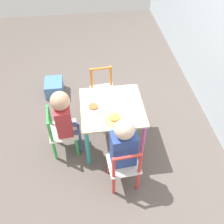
{
  "coord_description": "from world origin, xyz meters",
  "views": [
    {
      "loc": [
        1.68,
        -0.21,
        2.12
      ],
      "look_at": [
        0.0,
        0.0,
        0.41
      ],
      "focal_mm": 42.0,
      "sensor_mm": 36.0,
      "label": 1
    }
  ],
  "objects_px": {
    "kids_table": "(112,112)",
    "chair_orange": "(103,92)",
    "chair_green": "(61,132)",
    "storage_bin": "(54,87)",
    "chair_red": "(124,166)",
    "plate_right": "(114,119)",
    "child_right": "(123,146)",
    "child_front": "(65,117)",
    "plate_front": "(93,107)"
  },
  "relations": [
    {
      "from": "kids_table",
      "to": "child_right",
      "type": "distance_m",
      "value": 0.43
    },
    {
      "from": "child_front",
      "to": "chair_green",
      "type": "bearing_deg",
      "value": 90.0
    },
    {
      "from": "plate_front",
      "to": "child_front",
      "type": "bearing_deg",
      "value": -82.13
    },
    {
      "from": "child_front",
      "to": "storage_bin",
      "type": "bearing_deg",
      "value": 6.55
    },
    {
      "from": "kids_table",
      "to": "child_right",
      "type": "height_order",
      "value": "child_right"
    },
    {
      "from": "chair_red",
      "to": "plate_right",
      "type": "distance_m",
      "value": 0.41
    },
    {
      "from": "chair_red",
      "to": "child_front",
      "type": "distance_m",
      "value": 0.68
    },
    {
      "from": "child_right",
      "to": "kids_table",
      "type": "bearing_deg",
      "value": -90.0
    },
    {
      "from": "child_front",
      "to": "storage_bin",
      "type": "distance_m",
      "value": 0.95
    },
    {
      "from": "chair_red",
      "to": "plate_right",
      "type": "relative_size",
      "value": 2.98
    },
    {
      "from": "kids_table",
      "to": "plate_front",
      "type": "bearing_deg",
      "value": -90.0
    },
    {
      "from": "child_right",
      "to": "storage_bin",
      "type": "relative_size",
      "value": 2.87
    },
    {
      "from": "chair_red",
      "to": "plate_right",
      "type": "bearing_deg",
      "value": -87.62
    },
    {
      "from": "chair_green",
      "to": "storage_bin",
      "type": "distance_m",
      "value": 0.89
    },
    {
      "from": "child_front",
      "to": "plate_front",
      "type": "bearing_deg",
      "value": -86.94
    },
    {
      "from": "chair_green",
      "to": "plate_right",
      "type": "xyz_separation_m",
      "value": [
        0.13,
        0.49,
        0.25
      ]
    },
    {
      "from": "kids_table",
      "to": "child_front",
      "type": "xyz_separation_m",
      "value": [
        0.04,
        -0.43,
        0.03
      ]
    },
    {
      "from": "chair_red",
      "to": "child_right",
      "type": "distance_m",
      "value": 0.2
    },
    {
      "from": "plate_front",
      "to": "storage_bin",
      "type": "xyz_separation_m",
      "value": [
        -0.83,
        -0.43,
        -0.41
      ]
    },
    {
      "from": "chair_orange",
      "to": "plate_front",
      "type": "height_order",
      "value": "plate_front"
    },
    {
      "from": "kids_table",
      "to": "chair_orange",
      "type": "distance_m",
      "value": 0.51
    },
    {
      "from": "chair_red",
      "to": "storage_bin",
      "type": "xyz_separation_m",
      "value": [
        -1.31,
        -0.64,
        -0.16
      ]
    },
    {
      "from": "chair_red",
      "to": "child_right",
      "type": "relative_size",
      "value": 0.68
    },
    {
      "from": "kids_table",
      "to": "chair_orange",
      "type": "bearing_deg",
      "value": -175.47
    },
    {
      "from": "plate_right",
      "to": "chair_orange",
      "type": "bearing_deg",
      "value": -176.62
    },
    {
      "from": "plate_right",
      "to": "chair_red",
      "type": "bearing_deg",
      "value": 7.0
    },
    {
      "from": "storage_bin",
      "to": "plate_front",
      "type": "bearing_deg",
      "value": 27.68
    },
    {
      "from": "chair_orange",
      "to": "plate_right",
      "type": "xyz_separation_m",
      "value": [
        0.65,
        0.04,
        0.25
      ]
    },
    {
      "from": "kids_table",
      "to": "child_front",
      "type": "relative_size",
      "value": 0.79
    },
    {
      "from": "child_front",
      "to": "chair_red",
      "type": "bearing_deg",
      "value": -138.89
    },
    {
      "from": "kids_table",
      "to": "storage_bin",
      "type": "bearing_deg",
      "value": -144.0
    },
    {
      "from": "plate_front",
      "to": "child_right",
      "type": "bearing_deg",
      "value": 25.23
    },
    {
      "from": "chair_green",
      "to": "chair_orange",
      "type": "distance_m",
      "value": 0.69
    },
    {
      "from": "kids_table",
      "to": "chair_red",
      "type": "relative_size",
      "value": 1.12
    },
    {
      "from": "chair_green",
      "to": "storage_bin",
      "type": "bearing_deg",
      "value": 2.61
    },
    {
      "from": "chair_green",
      "to": "child_right",
      "type": "height_order",
      "value": "child_right"
    },
    {
      "from": "chair_orange",
      "to": "plate_right",
      "type": "relative_size",
      "value": 2.98
    },
    {
      "from": "kids_table",
      "to": "plate_front",
      "type": "distance_m",
      "value": 0.19
    },
    {
      "from": "chair_red",
      "to": "kids_table",
      "type": "bearing_deg",
      "value": -90.0
    },
    {
      "from": "chair_red",
      "to": "chair_green",
      "type": "bearing_deg",
      "value": -44.9
    },
    {
      "from": "chair_red",
      "to": "storage_bin",
      "type": "height_order",
      "value": "chair_red"
    },
    {
      "from": "kids_table",
      "to": "chair_red",
      "type": "height_order",
      "value": "chair_red"
    },
    {
      "from": "kids_table",
      "to": "plate_right",
      "type": "height_order",
      "value": "plate_right"
    },
    {
      "from": "kids_table",
      "to": "chair_orange",
      "type": "xyz_separation_m",
      "value": [
        -0.49,
        -0.04,
        -0.16
      ]
    },
    {
      "from": "plate_front",
      "to": "storage_bin",
      "type": "bearing_deg",
      "value": -152.32
    },
    {
      "from": "child_right",
      "to": "chair_green",
      "type": "bearing_deg",
      "value": -41.13
    },
    {
      "from": "chair_green",
      "to": "plate_right",
      "type": "height_order",
      "value": "plate_right"
    },
    {
      "from": "chair_green",
      "to": "child_front",
      "type": "distance_m",
      "value": 0.2
    },
    {
      "from": "chair_green",
      "to": "chair_orange",
      "type": "xyz_separation_m",
      "value": [
        -0.53,
        0.45,
        0.0
      ]
    },
    {
      "from": "child_right",
      "to": "chair_orange",
      "type": "bearing_deg",
      "value": -90.05
    }
  ]
}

